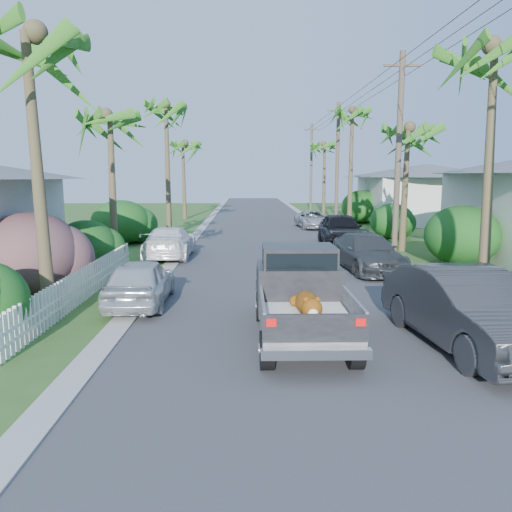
{
  "coord_description": "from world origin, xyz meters",
  "views": [
    {
      "loc": [
        -1.13,
        -9.35,
        3.68
      ],
      "look_at": [
        -0.86,
        4.88,
        1.4
      ],
      "focal_mm": 35.0,
      "sensor_mm": 36.0,
      "label": 1
    }
  ],
  "objects_px": {
    "parked_car_ln": "(140,282)",
    "palm_r_c": "(352,111)",
    "parked_car_lf": "(170,243)",
    "utility_pole_c": "(337,164)",
    "parked_car_rf": "(341,230)",
    "palm_l_d": "(183,143)",
    "palm_r_a": "(498,48)",
    "pickup_truck": "(300,292)",
    "parked_car_rd": "(313,220)",
    "utility_pole_d": "(311,167)",
    "palm_l_a": "(28,35)",
    "parked_car_rn": "(467,309)",
    "palm_l_b": "(109,116)",
    "palm_l_c": "(166,106)",
    "house_right_far": "(425,196)",
    "utility_pole_b": "(398,155)",
    "palm_r_b": "(408,128)",
    "parked_car_rm": "(367,253)",
    "palm_r_d": "(325,144)"
  },
  "relations": [
    {
      "from": "parked_car_ln",
      "to": "palm_r_c",
      "type": "xyz_separation_m",
      "value": [
        10.38,
        21.31,
        7.42
      ]
    },
    {
      "from": "parked_car_ln",
      "to": "parked_car_lf",
      "type": "height_order",
      "value": "parked_car_lf"
    },
    {
      "from": "utility_pole_c",
      "to": "parked_car_rf",
      "type": "bearing_deg",
      "value": -98.86
    },
    {
      "from": "palm_l_d",
      "to": "palm_r_a",
      "type": "relative_size",
      "value": 0.89
    },
    {
      "from": "parked_car_ln",
      "to": "pickup_truck",
      "type": "bearing_deg",
      "value": 146.81
    },
    {
      "from": "parked_car_rd",
      "to": "utility_pole_d",
      "type": "xyz_separation_m",
      "value": [
        2.0,
        17.0,
        3.98
      ]
    },
    {
      "from": "parked_car_rd",
      "to": "utility_pole_c",
      "type": "xyz_separation_m",
      "value": [
        2.0,
        2.0,
        3.98
      ]
    },
    {
      "from": "utility_pole_d",
      "to": "palm_l_a",
      "type": "bearing_deg",
      "value": -106.44
    },
    {
      "from": "parked_car_rn",
      "to": "parked_car_ln",
      "type": "distance_m",
      "value": 8.64
    },
    {
      "from": "parked_car_ln",
      "to": "palm_l_b",
      "type": "bearing_deg",
      "value": -71.46
    },
    {
      "from": "parked_car_rd",
      "to": "utility_pole_c",
      "type": "height_order",
      "value": "utility_pole_c"
    },
    {
      "from": "parked_car_rn",
      "to": "parked_car_rd",
      "type": "xyz_separation_m",
      "value": [
        0.0,
        25.05,
        -0.23
      ]
    },
    {
      "from": "parked_car_rf",
      "to": "palm_l_c",
      "type": "height_order",
      "value": "palm_l_c"
    },
    {
      "from": "palm_r_c",
      "to": "palm_l_d",
      "type": "bearing_deg",
      "value": 147.79
    },
    {
      "from": "palm_l_d",
      "to": "house_right_far",
      "type": "bearing_deg",
      "value": -11.59
    },
    {
      "from": "parked_car_rd",
      "to": "parked_car_lf",
      "type": "distance_m",
      "value": 15.27
    },
    {
      "from": "utility_pole_b",
      "to": "utility_pole_d",
      "type": "relative_size",
      "value": 1.0
    },
    {
      "from": "palm_l_b",
      "to": "palm_r_a",
      "type": "relative_size",
      "value": 0.85
    },
    {
      "from": "palm_l_b",
      "to": "utility_pole_c",
      "type": "xyz_separation_m",
      "value": [
        12.4,
        16.0,
        -1.55
      ]
    },
    {
      "from": "palm_r_b",
      "to": "house_right_far",
      "type": "height_order",
      "value": "palm_r_b"
    },
    {
      "from": "parked_car_rm",
      "to": "parked_car_ln",
      "type": "relative_size",
      "value": 1.21
    },
    {
      "from": "palm_r_d",
      "to": "utility_pole_d",
      "type": "distance_m",
      "value": 3.79
    },
    {
      "from": "palm_l_b",
      "to": "palm_l_c",
      "type": "distance_m",
      "value": 10.19
    },
    {
      "from": "parked_car_rd",
      "to": "parked_car_rf",
      "type": "bearing_deg",
      "value": -92.96
    },
    {
      "from": "palm_l_d",
      "to": "palm_r_a",
      "type": "distance_m",
      "value": 30.8
    },
    {
      "from": "palm_r_d",
      "to": "palm_l_c",
      "type": "bearing_deg",
      "value": -124.78
    },
    {
      "from": "parked_car_rf",
      "to": "parked_car_lf",
      "type": "relative_size",
      "value": 1.04
    },
    {
      "from": "palm_r_b",
      "to": "palm_r_c",
      "type": "distance_m",
      "value": 11.22
    },
    {
      "from": "parked_car_rn",
      "to": "palm_l_a",
      "type": "xyz_separation_m",
      "value": [
        -9.8,
        2.05,
        6.08
      ]
    },
    {
      "from": "parked_car_rm",
      "to": "palm_r_b",
      "type": "xyz_separation_m",
      "value": [
        3.0,
        5.13,
        5.24
      ]
    },
    {
      "from": "parked_car_ln",
      "to": "utility_pole_b",
      "type": "relative_size",
      "value": 0.45
    },
    {
      "from": "pickup_truck",
      "to": "parked_car_lf",
      "type": "bearing_deg",
      "value": 113.02
    },
    {
      "from": "palm_r_c",
      "to": "utility_pole_c",
      "type": "distance_m",
      "value": 4.08
    },
    {
      "from": "palm_r_b",
      "to": "utility_pole_b",
      "type": "relative_size",
      "value": 0.8
    },
    {
      "from": "parked_car_ln",
      "to": "palm_r_d",
      "type": "height_order",
      "value": "palm_r_d"
    },
    {
      "from": "palm_l_a",
      "to": "palm_r_b",
      "type": "bearing_deg",
      "value": 43.15
    },
    {
      "from": "parked_car_rm",
      "to": "palm_r_d",
      "type": "xyz_separation_m",
      "value": [
        2.9,
        30.13,
        6.03
      ]
    },
    {
      "from": "parked_car_ln",
      "to": "palm_r_d",
      "type": "distance_m",
      "value": 37.38
    },
    {
      "from": "pickup_truck",
      "to": "palm_r_c",
      "type": "xyz_separation_m",
      "value": [
        6.1,
        23.99,
        7.1
      ]
    },
    {
      "from": "parked_car_rf",
      "to": "palm_l_b",
      "type": "height_order",
      "value": "palm_l_b"
    },
    {
      "from": "utility_pole_d",
      "to": "parked_car_rd",
      "type": "bearing_deg",
      "value": -96.71
    },
    {
      "from": "parked_car_lf",
      "to": "utility_pole_b",
      "type": "bearing_deg",
      "value": 179.41
    },
    {
      "from": "parked_car_rd",
      "to": "parked_car_ln",
      "type": "height_order",
      "value": "parked_car_ln"
    },
    {
      "from": "parked_car_ln",
      "to": "utility_pole_d",
      "type": "bearing_deg",
      "value": -105.49
    },
    {
      "from": "parked_car_rd",
      "to": "palm_r_d",
      "type": "distance_m",
      "value": 15.55
    },
    {
      "from": "parked_car_ln",
      "to": "parked_car_lf",
      "type": "xyz_separation_m",
      "value": [
        -0.44,
        8.45,
        0.02
      ]
    },
    {
      "from": "palm_r_a",
      "to": "palm_r_c",
      "type": "xyz_separation_m",
      "value": [
        -0.1,
        20.0,
        0.69
      ]
    },
    {
      "from": "palm_l_d",
      "to": "palm_r_c",
      "type": "bearing_deg",
      "value": -32.21
    },
    {
      "from": "palm_r_c",
      "to": "parked_car_ln",
      "type": "bearing_deg",
      "value": -115.98
    },
    {
      "from": "palm_l_b",
      "to": "utility_pole_c",
      "type": "height_order",
      "value": "utility_pole_c"
    }
  ]
}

